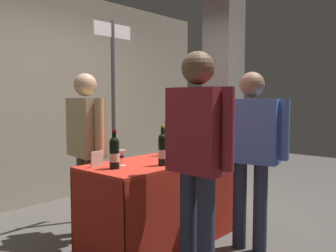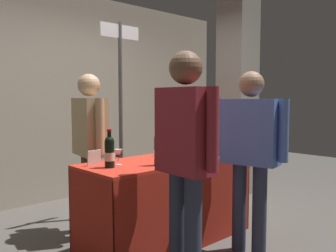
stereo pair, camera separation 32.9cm
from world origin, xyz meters
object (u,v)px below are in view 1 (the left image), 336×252
featured_wine_bottle (114,152)px  wine_glass_near_vendor (121,155)px  tasting_table (168,185)px  booth_signpost (113,101)px  taster_foreground_right (197,148)px  display_bottle_0 (166,141)px  concrete_pillar (223,80)px  vendor_presenter (86,140)px

featured_wine_bottle → wine_glass_near_vendor: featured_wine_bottle is taller
tasting_table → wine_glass_near_vendor: bearing=173.8°
featured_wine_bottle → booth_signpost: (0.76, 0.90, 0.39)m
taster_foreground_right → display_bottle_0: bearing=-32.7°
concrete_pillar → tasting_table: bearing=-161.6°
tasting_table → vendor_presenter: (-0.42, 0.67, 0.41)m
vendor_presenter → booth_signpost: size_ratio=0.72×
concrete_pillar → wine_glass_near_vendor: 2.62m
vendor_presenter → booth_signpost: booth_signpost is taller
display_bottle_0 → wine_glass_near_vendor: 0.64m
display_bottle_0 → wine_glass_near_vendor: size_ratio=2.60×
tasting_table → taster_foreground_right: (-0.49, -0.70, 0.46)m
vendor_presenter → wine_glass_near_vendor: bearing=1.3°
taster_foreground_right → featured_wine_bottle: bearing=15.5°
wine_glass_near_vendor → tasting_table: bearing=-6.2°
wine_glass_near_vendor → booth_signpost: (0.64, 0.85, 0.43)m
featured_wine_bottle → vendor_presenter: bearing=71.7°
tasting_table → wine_glass_near_vendor: (-0.52, 0.06, 0.34)m
booth_signpost → taster_foreground_right: bearing=-111.0°
concrete_pillar → taster_foreground_right: concrete_pillar is taller
concrete_pillar → vendor_presenter: 2.44m
display_bottle_0 → taster_foreground_right: bearing=-126.5°
concrete_pillar → taster_foreground_right: size_ratio=1.93×
featured_wine_bottle → display_bottle_0: display_bottle_0 is taller
vendor_presenter → taster_foreground_right: (-0.07, -1.36, 0.05)m
tasting_table → display_bottle_0: size_ratio=4.89×
display_bottle_0 → taster_foreground_right: size_ratio=0.21×
taster_foreground_right → booth_signpost: 1.74m
featured_wine_bottle → taster_foreground_right: taster_foreground_right is taller
tasting_table → booth_signpost: bearing=82.2°
featured_wine_bottle → tasting_table: bearing=-0.5°
display_bottle_0 → wine_glass_near_vendor: display_bottle_0 is taller
concrete_pillar → booth_signpost: 1.85m
vendor_presenter → taster_foreground_right: 1.37m
tasting_table → wine_glass_near_vendor: size_ratio=12.73×
concrete_pillar → booth_signpost: concrete_pillar is taller
concrete_pillar → vendor_presenter: concrete_pillar is taller
concrete_pillar → tasting_table: size_ratio=1.92×
concrete_pillar → display_bottle_0: (-1.81, -0.51, -0.67)m
featured_wine_bottle → booth_signpost: 1.24m
tasting_table → taster_foreground_right: bearing=-125.2°
concrete_pillar → booth_signpost: (-1.81, 0.26, -0.29)m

